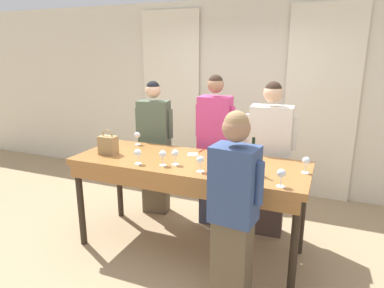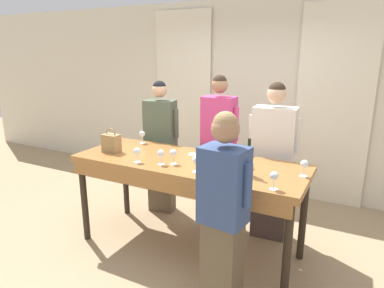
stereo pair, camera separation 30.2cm
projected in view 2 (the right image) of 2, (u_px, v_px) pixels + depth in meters
name	position (u px, v px, depth m)	size (l,w,h in m)	color
ground_plane	(188.00, 247.00, 3.73)	(18.00, 18.00, 0.00)	tan
wall_back	(252.00, 98.00, 5.10)	(12.00, 0.06, 2.80)	beige
curtain_panel_left	(183.00, 97.00, 5.57)	(0.97, 0.03, 2.69)	#EFE5C6
curtain_panel_right	(333.00, 108.00, 4.55)	(0.97, 0.03, 2.69)	#EFE5C6
tasting_bar	(187.00, 169.00, 3.47)	(2.38, 0.88, 1.00)	#9E6633
wine_bottle	(249.00, 162.00, 3.01)	(0.08, 0.08, 0.34)	black
handbag	(111.00, 143.00, 3.73)	(0.19, 0.12, 0.27)	#997A4C
wine_glass_front_left	(161.00, 154.00, 3.31)	(0.07, 0.07, 0.15)	white
wine_glass_front_mid	(196.00, 161.00, 3.11)	(0.07, 0.07, 0.15)	white
wine_glass_front_right	(173.00, 153.00, 3.32)	(0.07, 0.07, 0.15)	white
wine_glass_center_left	(304.00, 165.00, 2.99)	(0.07, 0.07, 0.15)	white
wine_glass_center_mid	(274.00, 177.00, 2.71)	(0.07, 0.07, 0.15)	white
wine_glass_center_right	(211.00, 159.00, 3.16)	(0.07, 0.07, 0.15)	white
wine_glass_back_left	(246.00, 156.00, 3.23)	(0.07, 0.07, 0.15)	white
wine_glass_back_mid	(229.00, 156.00, 3.26)	(0.07, 0.07, 0.15)	white
wine_glass_back_right	(142.00, 134.00, 4.08)	(0.07, 0.07, 0.15)	white
wine_glass_near_host	(137.00, 152.00, 3.38)	(0.07, 0.07, 0.15)	white
wine_glass_by_bottle	(221.00, 146.00, 3.57)	(0.07, 0.07, 0.15)	white
wine_glass_by_handbag	(216.00, 165.00, 2.99)	(0.07, 0.07, 0.15)	white
napkin	(194.00, 154.00, 3.66)	(0.13, 0.13, 0.00)	white
pen	(204.00, 151.00, 3.78)	(0.02, 0.12, 0.01)	maroon
guest_olive_jacket	(161.00, 146.00, 4.40)	(0.50, 0.28, 1.72)	brown
guest_pink_top	(218.00, 151.00, 4.03)	(0.48, 0.25, 1.82)	#383D51
guest_cream_sweater	(272.00, 162.00, 3.75)	(0.56, 0.28, 1.77)	#473833
host_pouring	(223.00, 211.00, 2.67)	(0.47, 0.29, 1.65)	brown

